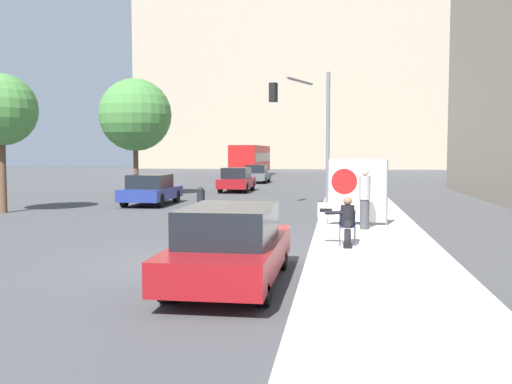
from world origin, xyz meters
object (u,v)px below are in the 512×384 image
(pedestrian_behind, at_px, (361,196))
(protest_banner, at_px, (357,191))
(parked_car_curbside, at_px, (231,245))
(car_on_road_nearest, at_px, (151,190))
(jogger_on_sidewalk, at_px, (365,198))
(car_on_road_midblock, at_px, (237,180))
(motorcycle_on_road, at_px, (201,207))
(street_tree_midblock, at_px, (135,115))
(traffic_light_pole, at_px, (307,117))
(car_on_road_distant, at_px, (257,174))
(street_tree_near_curb, at_px, (1,110))
(city_bus_on_road, at_px, (251,158))
(seated_protester, at_px, (347,219))

(pedestrian_behind, xyz_separation_m, protest_banner, (-0.17, -0.63, 0.23))
(parked_car_curbside, xyz_separation_m, car_on_road_nearest, (-6.70, 15.25, -0.02))
(jogger_on_sidewalk, bearing_deg, car_on_road_nearest, -32.55)
(jogger_on_sidewalk, distance_m, parked_car_curbside, 7.42)
(jogger_on_sidewalk, xyz_separation_m, car_on_road_midblock, (-7.07, 17.79, -0.36))
(motorcycle_on_road, bearing_deg, street_tree_midblock, 119.86)
(protest_banner, xyz_separation_m, parked_car_curbside, (-2.53, -7.80, -0.52))
(traffic_light_pole, height_order, car_on_road_distant, traffic_light_pole)
(jogger_on_sidewalk, distance_m, traffic_light_pole, 8.42)
(motorcycle_on_road, bearing_deg, parked_car_curbside, -72.98)
(jogger_on_sidewalk, height_order, motorcycle_on_road, jogger_on_sidewalk)
(parked_car_curbside, xyz_separation_m, street_tree_midblock, (-9.37, 20.60, 3.80))
(car_on_road_distant, bearing_deg, protest_banner, -75.41)
(pedestrian_behind, bearing_deg, parked_car_curbside, 30.83)
(street_tree_near_curb, bearing_deg, traffic_light_pole, 16.05)
(car_on_road_midblock, bearing_deg, car_on_road_distant, 91.19)
(traffic_light_pole, bearing_deg, parked_car_curbside, -92.28)
(city_bus_on_road, xyz_separation_m, street_tree_midblock, (-2.30, -27.68, 2.73))
(jogger_on_sidewalk, relative_size, pedestrian_behind, 1.08)
(protest_banner, height_order, street_tree_midblock, street_tree_midblock)
(seated_protester, xyz_separation_m, car_on_road_midblock, (-6.50, 20.85, -0.07))
(car_on_road_distant, distance_m, motorcycle_on_road, 25.84)
(city_bus_on_road, bearing_deg, street_tree_near_curb, -96.76)
(car_on_road_midblock, bearing_deg, seated_protester, -72.70)
(seated_protester, relative_size, traffic_light_pole, 0.21)
(seated_protester, relative_size, protest_banner, 0.58)
(traffic_light_pole, relative_size, street_tree_near_curb, 1.01)
(pedestrian_behind, bearing_deg, street_tree_midblock, -86.67)
(motorcycle_on_road, bearing_deg, traffic_light_pole, 57.71)
(street_tree_near_curb, bearing_deg, pedestrian_behind, -10.45)
(pedestrian_behind, height_order, car_on_road_distant, pedestrian_behind)
(protest_banner, bearing_deg, car_on_road_midblock, 112.09)
(car_on_road_distant, bearing_deg, car_on_road_nearest, -96.26)
(car_on_road_nearest, height_order, street_tree_near_curb, street_tree_near_curb)
(seated_protester, relative_size, street_tree_midblock, 0.18)
(car_on_road_midblock, bearing_deg, protest_banner, -67.91)
(seated_protester, distance_m, car_on_road_midblock, 21.84)
(parked_car_curbside, xyz_separation_m, city_bus_on_road, (-7.07, 48.28, 1.07))
(motorcycle_on_road, distance_m, street_tree_near_curb, 9.59)
(jogger_on_sidewalk, distance_m, car_on_road_distant, 28.98)
(pedestrian_behind, distance_m, street_tree_near_curb, 14.75)
(parked_car_curbside, distance_m, street_tree_near_curb, 16.29)
(traffic_light_pole, distance_m, parked_car_curbside, 14.88)
(pedestrian_behind, distance_m, car_on_road_distant, 27.49)
(seated_protester, height_order, street_tree_near_curb, street_tree_near_curb)
(car_on_road_nearest, bearing_deg, parked_car_curbside, -66.29)
(street_tree_midblock, bearing_deg, pedestrian_behind, -45.26)
(pedestrian_behind, relative_size, parked_car_curbside, 0.36)
(seated_protester, distance_m, car_on_road_distant, 31.83)
(protest_banner, xyz_separation_m, traffic_light_pole, (-1.95, 6.71, 2.72))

